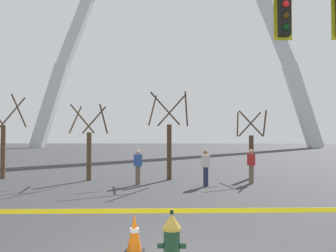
% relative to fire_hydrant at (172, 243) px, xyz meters
% --- Properties ---
extents(fire_hydrant, '(0.46, 0.48, 0.99)m').
position_rel_fire_hydrant_xyz_m(fire_hydrant, '(0.00, 0.00, 0.00)').
color(fire_hydrant, black).
rests_on(fire_hydrant, ground).
extents(caution_tape_barrier, '(6.23, 0.34, 1.00)m').
position_rel_fire_hydrant_xyz_m(caution_tape_barrier, '(-0.19, 0.27, 0.24)').
color(caution_tape_barrier, '#232326').
rests_on(caution_tape_barrier, ground).
extents(traffic_cone_by_hydrant, '(0.36, 0.36, 0.73)m').
position_rel_fire_hydrant_xyz_m(traffic_cone_by_hydrant, '(-0.72, 0.99, -0.11)').
color(traffic_cone_by_hydrant, black).
rests_on(traffic_cone_by_hydrant, ground).
extents(monument_arch, '(59.38, 2.48, 51.60)m').
position_rel_fire_hydrant_xyz_m(monument_arch, '(-0.27, 68.63, 22.34)').
color(monument_arch, silver).
rests_on(monument_arch, ground).
extents(tree_far_left, '(2.00, 2.01, 4.34)m').
position_rel_fire_hydrant_xyz_m(tree_far_left, '(-8.96, 12.93, 1.46)').
color(tree_far_left, brown).
rests_on(tree_far_left, ground).
extents(tree_left_mid, '(1.75, 1.76, 3.78)m').
position_rel_fire_hydrant_xyz_m(tree_left_mid, '(-4.31, 12.28, 1.21)').
color(tree_left_mid, brown).
rests_on(tree_left_mid, ground).
extents(tree_center_left, '(2.03, 2.04, 4.40)m').
position_rel_fire_hydrant_xyz_m(tree_center_left, '(-0.31, 12.66, 1.49)').
color(tree_center_left, '#473323').
rests_on(tree_center_left, ground).
extents(tree_center_right, '(1.64, 1.65, 3.54)m').
position_rel_fire_hydrant_xyz_m(tree_center_right, '(4.01, 13.51, 1.11)').
color(tree_center_right, '#473323').
rests_on(tree_center_right, ground).
extents(pedestrian_walking_left, '(0.39, 0.37, 1.59)m').
position_rel_fire_hydrant_xyz_m(pedestrian_walking_left, '(-1.68, 10.65, 0.35)').
color(pedestrian_walking_left, brown).
rests_on(pedestrian_walking_left, ground).
extents(pedestrian_standing_center, '(0.38, 0.38, 1.59)m').
position_rel_fire_hydrant_xyz_m(pedestrian_standing_center, '(1.36, 10.25, 0.35)').
color(pedestrian_standing_center, '#232847').
rests_on(pedestrian_standing_center, ground).
extents(pedestrian_walking_right, '(0.35, 0.39, 1.59)m').
position_rel_fire_hydrant_xyz_m(pedestrian_walking_right, '(3.56, 11.32, 0.35)').
color(pedestrian_walking_right, brown).
rests_on(pedestrian_walking_right, ground).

